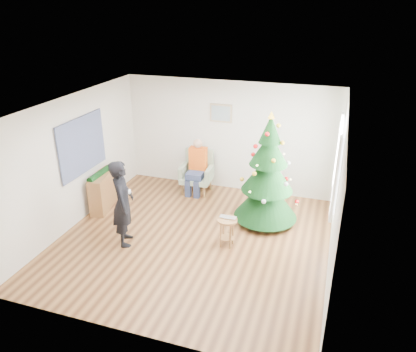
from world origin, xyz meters
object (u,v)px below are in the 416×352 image
(stool, at_px, (227,232))
(console, at_px, (103,191))
(christmas_tree, at_px, (268,175))
(standing_man, at_px, (123,203))
(armchair, at_px, (197,177))

(stool, height_order, console, console)
(christmas_tree, xyz_separation_m, standing_man, (-2.35, -1.61, -0.23))
(christmas_tree, relative_size, armchair, 2.37)
(standing_man, bearing_deg, armchair, -36.21)
(armchair, distance_m, standing_man, 2.63)
(stool, distance_m, armchair, 2.43)
(armchair, distance_m, console, 2.20)
(standing_man, xyz_separation_m, console, (-1.15, 1.12, -0.43))
(standing_man, bearing_deg, console, 21.27)
(armchair, bearing_deg, standing_man, -104.85)
(console, bearing_deg, armchair, 28.75)
(stool, bearing_deg, armchair, 122.60)
(armchair, relative_size, console, 0.99)
(armchair, bearing_deg, console, -142.88)
(stool, xyz_separation_m, standing_man, (-1.85, -0.49, 0.54))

